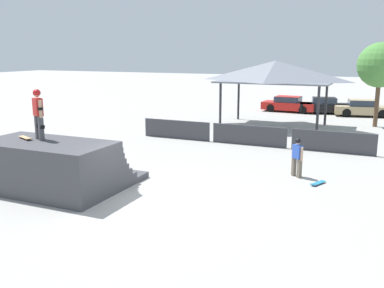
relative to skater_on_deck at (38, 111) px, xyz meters
name	(u,v)px	position (x,y,z in m)	size (l,w,h in m)	color
ground_plane	(150,201)	(4.24, 0.33, -2.81)	(160.00, 160.00, 0.00)	#A3A09B
quarter_pipe_ramp	(54,167)	(0.48, 0.06, -2.01)	(4.71, 4.16, 1.79)	#424247
skater_on_deck	(38,111)	(0.00, 0.00, 0.00)	(0.74, 0.52, 1.78)	#4C4C51
skateboard_on_deck	(26,138)	(-0.51, -0.18, -0.97)	(0.85, 0.52, 0.09)	red
bystander_walking	(297,154)	(8.13, 5.15, -1.90)	(0.53, 0.46, 1.55)	#6B6051
skateboard_on_ground	(318,183)	(9.05, 4.43, -2.76)	(0.51, 0.83, 0.09)	red
barrier_fence	(249,135)	(4.71, 10.10, -2.29)	(12.53, 0.12, 1.05)	#3D3D42
pavilion_shelter	(275,72)	(4.49, 16.53, 0.76)	(7.24, 4.49, 4.29)	#2D2D33
tree_beside_pavilion	(380,65)	(10.69, 19.04, 1.18)	(2.89, 2.89, 5.46)	brown
parked_car_red	(289,104)	(3.98, 24.03, -2.21)	(4.42, 1.98, 1.27)	red
parked_car_black	(325,106)	(6.83, 24.26, -2.21)	(4.26, 2.46, 1.27)	black
parked_car_tan	(363,108)	(9.68, 23.78, -2.21)	(4.41, 2.49, 1.27)	tan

